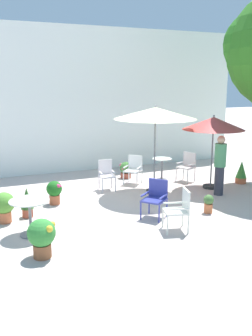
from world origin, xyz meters
The scene contains 19 objects.
ground_plane centered at (0.00, 0.00, 0.00)m, with size 60.00×60.00×0.00m, color beige.
villa_facade centered at (0.00, 4.01, 2.49)m, with size 11.80×0.30×4.97m, color white.
patio_umbrella_0 centered at (0.84, 0.39, 2.25)m, with size 2.29×2.29×2.49m.
patio_umbrella_1 centered at (2.62, 0.16, 1.91)m, with size 1.80×1.80×2.18m.
cafe_table_0 centered at (1.72, 1.57, 0.49)m, with size 0.62×0.62×0.71m.
cafe_table_1 centered at (-2.91, -1.35, 0.53)m, with size 0.81×0.81×0.76m.
patio_chair_0 centered at (0.05, -2.33, 0.51)m, with size 0.59×0.58×0.90m.
patio_chair_1 centered at (-0.04, -1.40, 0.51)m, with size 0.70×0.70×0.89m.
patio_chair_2 centered at (-0.31, 1.21, 0.50)m, with size 0.46×0.49×0.88m.
patio_chair_3 centered at (0.72, 1.54, 0.50)m, with size 0.68×0.68×0.87m.
patio_chair_4 centered at (2.41, 1.15, 0.54)m, with size 0.57×0.61×0.92m.
potted_plant_0 centered at (-2.81, -0.25, 0.38)m, with size 0.30×0.30×0.72m.
potted_plant_1 centered at (0.75, 2.26, 0.28)m, with size 0.39×0.39×0.54m.
potted_plant_2 centered at (-2.02, 0.45, 0.36)m, with size 0.40×0.40×0.62m.
potted_plant_3 centered at (-3.34, -0.39, 0.40)m, with size 0.49×0.49×0.70m.
potted_plant_4 centered at (-2.87, -2.46, 0.42)m, with size 0.52×0.51×0.73m.
potted_plant_5 centered at (3.83, 0.25, 0.35)m, with size 0.34×0.34×0.71m.
potted_plant_6 centered at (1.27, -1.66, 0.25)m, with size 0.24×0.24×0.46m.
standing_person centered at (2.42, -0.50, 0.87)m, with size 0.35×0.35×1.68m.
Camera 1 is at (-3.91, -8.77, 3.09)m, focal length 39.82 mm.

